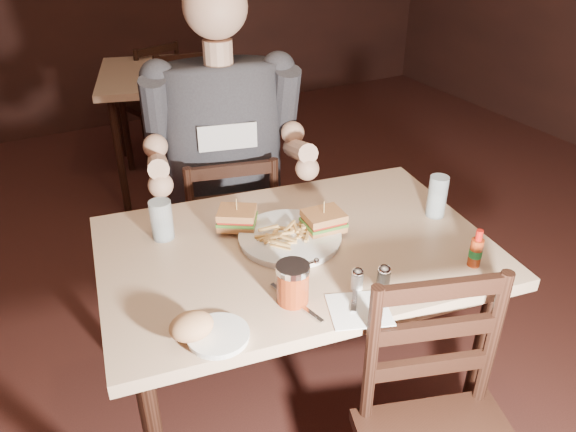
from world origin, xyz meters
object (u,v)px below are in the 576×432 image
bg_chair_near (204,148)px  glass_right (437,196)px  main_table (295,268)px  chair_far (229,237)px  side_plate (218,337)px  diner (224,123)px  glass_left (162,220)px  hot_sauce (477,248)px  dinner_plate (290,239)px  syrup_dispenser (293,283)px  bg_chair_far (149,101)px  bg_table (169,86)px

bg_chair_near → glass_right: (0.26, -1.54, 0.36)m
main_table → chair_far: 0.70m
main_table → side_plate: (-0.36, -0.27, 0.09)m
chair_far → glass_right: bearing=137.1°
chair_far → diner: (-0.01, -0.05, 0.54)m
diner → side_plate: bearing=-100.3°
glass_left → hot_sauce: glass_left is taller
dinner_plate → side_plate: bearing=-140.0°
bg_chair_near → hot_sauce: bg_chair_near is taller
main_table → syrup_dispenser: 0.30m
bg_chair_far → glass_left: glass_left is taller
chair_far → diner: 0.54m
chair_far → bg_table: bearing=-84.8°
bg_chair_far → side_plate: (-0.60, -2.86, 0.36)m
glass_left → main_table: bearing=-34.8°
bg_chair_far → glass_right: bearing=78.5°
glass_right → side_plate: bearing=-166.0°
main_table → bg_table: same height
main_table → diner: bearing=87.9°
chair_far → glass_left: size_ratio=6.73×
diner → dinner_plate: 0.59m
syrup_dispenser → side_plate: 0.24m
chair_far → side_plate: size_ratio=5.69×
diner → glass_left: 0.53m
bg_table → chair_far: chair_far is taller
diner → bg_table: bearing=95.0°
glass_right → hot_sauce: (-0.09, -0.28, -0.01)m
diner → hot_sauce: bearing=-53.9°
glass_right → syrup_dispenser: bearing=-164.7°
main_table → glass_right: bearing=-6.3°
glass_left → syrup_dispenser: size_ratio=1.12×
chair_far → glass_right: size_ratio=6.01×
hot_sauce → syrup_dispenser: bearing=169.1°
main_table → chair_far: (0.03, 0.65, -0.26)m
diner → side_plate: size_ratio=6.95×
bg_table → glass_left: glass_left is taller
bg_table → syrup_dispenser: (-0.37, -2.27, 0.15)m
dinner_plate → bg_chair_near: bearing=80.6°
bg_chair_far → syrup_dispenser: (-0.37, -2.82, 0.41)m
hot_sauce → bg_table: bearing=94.0°
chair_far → bg_chair_far: chair_far is taller
side_plate → main_table: bearing=36.7°
bg_chair_near → diner: 1.04m
dinner_plate → side_plate: size_ratio=2.07×
bg_chair_far → glass_left: bearing=58.9°
chair_far → glass_left: glass_left is taller
chair_far → bg_chair_near: 0.87m
bg_chair_near → diner: bearing=-95.3°
glass_left → diner: bearing=44.6°
glass_right → side_plate: size_ratio=0.95×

